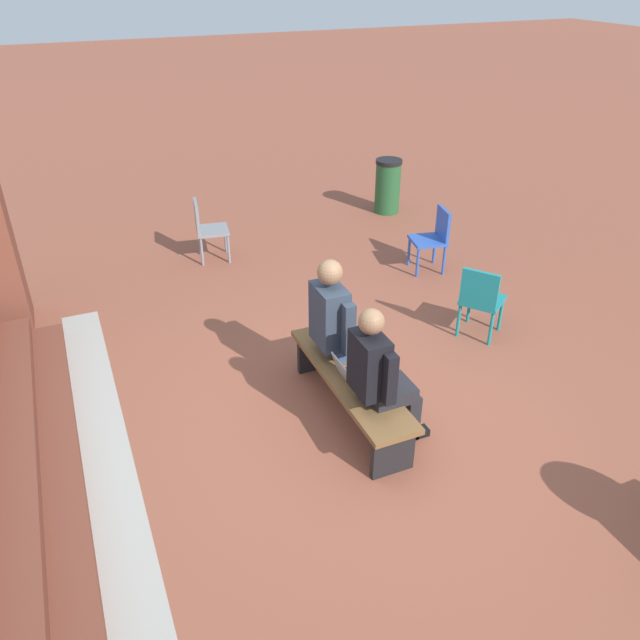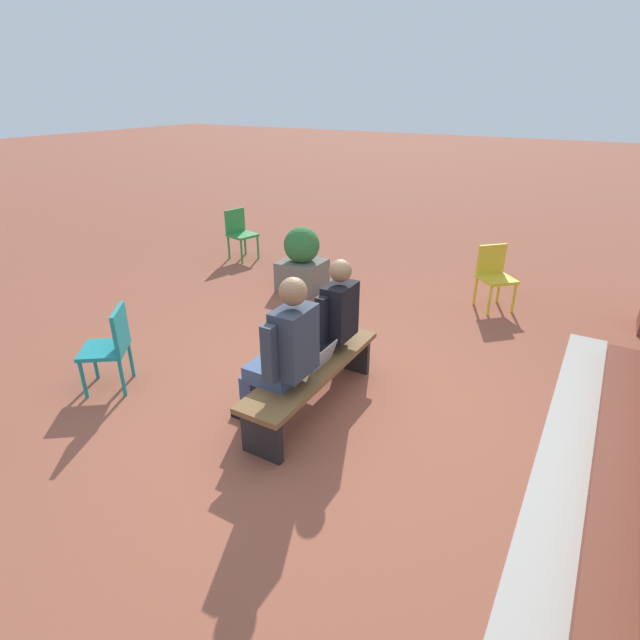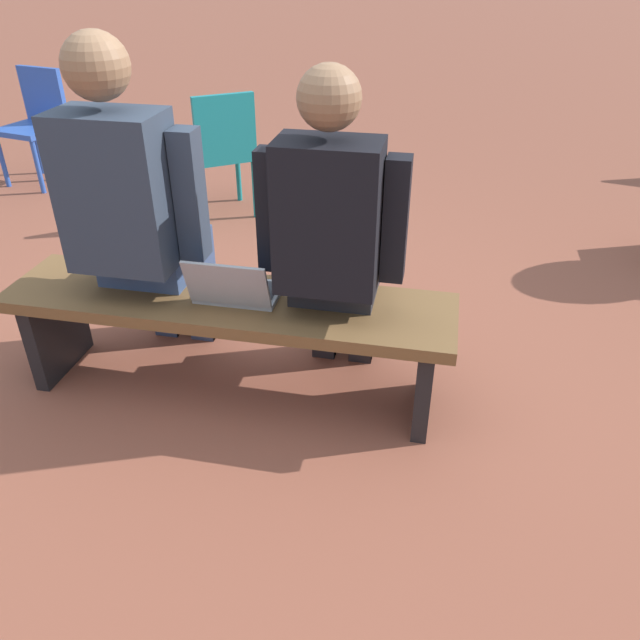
{
  "view_description": "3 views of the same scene",
  "coord_description": "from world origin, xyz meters",
  "px_view_note": "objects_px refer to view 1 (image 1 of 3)",
  "views": [
    {
      "loc": [
        -3.93,
        2.03,
        3.68
      ],
      "look_at": [
        0.4,
        0.17,
        0.89
      ],
      "focal_mm": 35.0,
      "sensor_mm": 36.0,
      "label": 1
    },
    {
      "loc": [
        3.44,
        2.03,
        2.73
      ],
      "look_at": [
        -0.3,
        -0.16,
        0.71
      ],
      "focal_mm": 28.0,
      "sensor_mm": 36.0,
      "label": 2
    },
    {
      "loc": [
        -0.7,
        2.03,
        1.65
      ],
      "look_at": [
        -0.35,
        0.34,
        0.6
      ],
      "focal_mm": 35.0,
      "sensor_mm": 36.0,
      "label": 3
    }
  ],
  "objects_px": {
    "person_student": "(380,374)",
    "person_adult": "(341,325)",
    "litter_bin": "(388,186)",
    "plastic_chair_far_right": "(206,227)",
    "bench": "(350,383)",
    "plastic_chair_far_left": "(434,236)",
    "laptop": "(351,373)",
    "plastic_chair_mid_courtyard": "(481,298)"
  },
  "relations": [
    {
      "from": "plastic_chair_far_left",
      "to": "litter_bin",
      "type": "bearing_deg",
      "value": -12.74
    },
    {
      "from": "laptop",
      "to": "bench",
      "type": "bearing_deg",
      "value": -15.0
    },
    {
      "from": "person_adult",
      "to": "plastic_chair_far_right",
      "type": "bearing_deg",
      "value": 6.54
    },
    {
      "from": "plastic_chair_far_left",
      "to": "person_adult",
      "type": "bearing_deg",
      "value": 131.02
    },
    {
      "from": "person_adult",
      "to": "litter_bin",
      "type": "relative_size",
      "value": 1.65
    },
    {
      "from": "person_adult",
      "to": "bench",
      "type": "bearing_deg",
      "value": 168.89
    },
    {
      "from": "litter_bin",
      "to": "plastic_chair_far_right",
      "type": "bearing_deg",
      "value": 101.65
    },
    {
      "from": "plastic_chair_far_right",
      "to": "person_student",
      "type": "bearing_deg",
      "value": -174.72
    },
    {
      "from": "plastic_chair_far_left",
      "to": "plastic_chair_far_right",
      "type": "bearing_deg",
      "value": 60.79
    },
    {
      "from": "bench",
      "to": "person_student",
      "type": "xyz_separation_m",
      "value": [
        -0.41,
        -0.07,
        0.36
      ]
    },
    {
      "from": "person_student",
      "to": "person_adult",
      "type": "xyz_separation_m",
      "value": [
        0.78,
        -0.0,
        0.03
      ]
    },
    {
      "from": "person_student",
      "to": "plastic_chair_far_left",
      "type": "relative_size",
      "value": 1.59
    },
    {
      "from": "person_student",
      "to": "plastic_chair_mid_courtyard",
      "type": "bearing_deg",
      "value": -58.95
    },
    {
      "from": "laptop",
      "to": "plastic_chair_far_right",
      "type": "bearing_deg",
      "value": 4.62
    },
    {
      "from": "plastic_chair_mid_courtyard",
      "to": "bench",
      "type": "bearing_deg",
      "value": 109.79
    },
    {
      "from": "person_adult",
      "to": "plastic_chair_mid_courtyard",
      "type": "relative_size",
      "value": 1.69
    },
    {
      "from": "bench",
      "to": "laptop",
      "type": "distance_m",
      "value": 0.15
    },
    {
      "from": "plastic_chair_mid_courtyard",
      "to": "litter_bin",
      "type": "height_order",
      "value": "litter_bin"
    },
    {
      "from": "plastic_chair_far_right",
      "to": "plastic_chair_far_left",
      "type": "distance_m",
      "value": 3.04
    },
    {
      "from": "person_adult",
      "to": "laptop",
      "type": "xyz_separation_m",
      "value": [
        -0.41,
        0.08,
        -0.25
      ]
    },
    {
      "from": "plastic_chair_mid_courtyard",
      "to": "plastic_chair_far_left",
      "type": "relative_size",
      "value": 1.0
    },
    {
      "from": "bench",
      "to": "plastic_chair_far_left",
      "type": "bearing_deg",
      "value": -45.0
    },
    {
      "from": "plastic_chair_far_left",
      "to": "litter_bin",
      "type": "relative_size",
      "value": 0.98
    },
    {
      "from": "person_student",
      "to": "plastic_chair_far_left",
      "type": "height_order",
      "value": "person_student"
    },
    {
      "from": "person_student",
      "to": "litter_bin",
      "type": "bearing_deg",
      "value": -29.38
    },
    {
      "from": "bench",
      "to": "person_adult",
      "type": "distance_m",
      "value": 0.54
    },
    {
      "from": "bench",
      "to": "plastic_chair_far_left",
      "type": "height_order",
      "value": "plastic_chair_far_left"
    },
    {
      "from": "laptop",
      "to": "litter_bin",
      "type": "distance_m",
      "value": 5.31
    },
    {
      "from": "person_student",
      "to": "person_adult",
      "type": "distance_m",
      "value": 0.78
    },
    {
      "from": "person_adult",
      "to": "plastic_chair_far_left",
      "type": "distance_m",
      "value": 3.0
    },
    {
      "from": "plastic_chair_mid_courtyard",
      "to": "plastic_chair_far_left",
      "type": "xyz_separation_m",
      "value": [
        1.65,
        -0.45,
        0.0
      ]
    },
    {
      "from": "person_student",
      "to": "plastic_chair_far_right",
      "type": "bearing_deg",
      "value": 5.28
    },
    {
      "from": "bench",
      "to": "litter_bin",
      "type": "distance_m",
      "value": 5.27
    },
    {
      "from": "plastic_chair_far_left",
      "to": "litter_bin",
      "type": "xyz_separation_m",
      "value": [
        2.13,
        -0.48,
        -0.05
      ]
    },
    {
      "from": "laptop",
      "to": "person_student",
      "type": "bearing_deg",
      "value": -167.91
    },
    {
      "from": "plastic_chair_far_left",
      "to": "laptop",
      "type": "bearing_deg",
      "value": 135.4
    },
    {
      "from": "plastic_chair_mid_courtyard",
      "to": "litter_bin",
      "type": "distance_m",
      "value": 3.89
    },
    {
      "from": "person_adult",
      "to": "laptop",
      "type": "height_order",
      "value": "person_adult"
    },
    {
      "from": "laptop",
      "to": "plastic_chair_far_left",
      "type": "bearing_deg",
      "value": -44.6
    },
    {
      "from": "person_adult",
      "to": "plastic_chair_far_right",
      "type": "height_order",
      "value": "person_adult"
    },
    {
      "from": "bench",
      "to": "person_student",
      "type": "distance_m",
      "value": 0.55
    },
    {
      "from": "plastic_chair_far_right",
      "to": "bench",
      "type": "bearing_deg",
      "value": -175.15
    }
  ]
}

